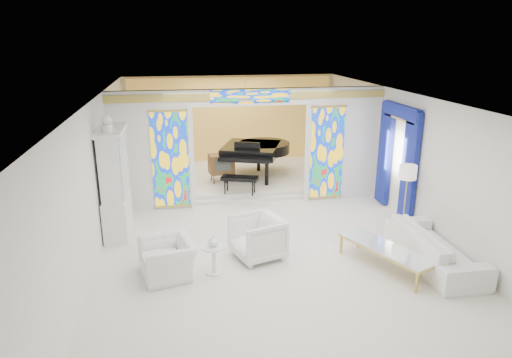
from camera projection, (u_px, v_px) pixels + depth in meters
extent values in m
plane|color=silver|center=(265.00, 233.00, 10.27)|extent=(12.00, 12.00, 0.00)
cube|color=white|center=(265.00, 99.00, 9.37)|extent=(7.00, 12.00, 0.02)
cube|color=silver|center=(231.00, 121.00, 15.46)|extent=(7.00, 0.02, 3.00)
cube|color=silver|center=(390.00, 349.00, 4.18)|extent=(7.00, 0.02, 3.00)
cube|color=silver|center=(96.00, 177.00, 9.24)|extent=(0.02, 12.00, 3.00)
cube|color=silver|center=(415.00, 162.00, 10.40)|extent=(0.02, 12.00, 3.00)
cube|color=silver|center=(151.00, 152.00, 11.28)|extent=(2.00, 0.18, 3.00)
cube|color=silver|center=(343.00, 144.00, 12.11)|extent=(2.00, 0.18, 3.00)
cube|color=silver|center=(250.00, 97.00, 11.31)|extent=(3.00, 0.18, 0.40)
cube|color=white|center=(192.00, 159.00, 11.41)|extent=(0.12, 0.06, 2.60)
cube|color=white|center=(307.00, 154.00, 11.91)|extent=(0.12, 0.06, 2.60)
cube|color=white|center=(251.00, 103.00, 11.26)|extent=(3.24, 0.06, 0.12)
cube|color=gold|center=(251.00, 96.00, 11.21)|extent=(7.00, 0.05, 0.18)
cube|color=gold|center=(170.00, 160.00, 11.32)|extent=(0.90, 0.04, 2.40)
cube|color=gold|center=(327.00, 153.00, 11.99)|extent=(0.90, 0.04, 2.40)
cube|color=gold|center=(251.00, 96.00, 11.20)|extent=(2.00, 0.04, 0.34)
cube|color=silver|center=(239.00, 176.00, 14.09)|extent=(6.80, 3.80, 0.18)
cube|color=gold|center=(232.00, 121.00, 15.34)|extent=(6.70, 0.10, 2.90)
cylinder|color=gold|center=(246.00, 97.00, 13.29)|extent=(0.48, 0.48, 0.30)
cube|color=navy|center=(410.00, 168.00, 10.47)|extent=(0.12, 0.55, 2.60)
cube|color=navy|center=(385.00, 154.00, 11.69)|extent=(0.12, 0.55, 2.60)
cube|color=navy|center=(401.00, 111.00, 10.72)|extent=(0.14, 1.70, 0.30)
cube|color=#E6B751|center=(401.00, 118.00, 10.77)|extent=(0.12, 1.50, 0.06)
cube|color=white|center=(118.00, 214.00, 10.16)|extent=(0.50, 1.40, 0.90)
cube|color=white|center=(113.00, 164.00, 9.82)|extent=(0.44, 1.30, 1.40)
cube|color=white|center=(124.00, 164.00, 9.86)|extent=(0.01, 1.20, 1.30)
cube|color=white|center=(110.00, 130.00, 9.60)|extent=(0.56, 1.46, 0.08)
cylinder|color=white|center=(107.00, 128.00, 9.23)|extent=(0.22, 0.22, 0.16)
sphere|color=white|center=(106.00, 120.00, 9.18)|extent=(0.20, 0.20, 0.20)
imported|color=white|center=(167.00, 258.00, 8.38)|extent=(1.12, 1.22, 0.68)
imported|color=white|center=(257.00, 238.00, 9.02)|extent=(1.16, 1.14, 0.85)
imported|color=white|center=(435.00, 247.00, 8.78)|extent=(0.99, 2.45, 0.71)
cylinder|color=white|center=(214.00, 247.00, 8.37)|extent=(0.59, 0.59, 0.03)
cylinder|color=white|center=(214.00, 260.00, 8.45)|extent=(0.10, 0.10, 0.52)
cylinder|color=white|center=(214.00, 272.00, 8.53)|extent=(0.39, 0.39, 0.03)
imported|color=silver|center=(213.00, 241.00, 8.33)|extent=(0.21, 0.21, 0.20)
cube|color=white|center=(386.00, 248.00, 8.60)|extent=(1.31, 1.98, 0.04)
cube|color=gold|center=(386.00, 249.00, 8.61)|extent=(1.35, 2.02, 0.03)
cube|color=gold|center=(417.00, 283.00, 7.81)|extent=(0.05, 0.05, 0.39)
cube|color=gold|center=(435.00, 275.00, 8.08)|extent=(0.05, 0.05, 0.39)
cube|color=gold|center=(341.00, 244.00, 9.25)|extent=(0.05, 0.05, 0.39)
cube|color=gold|center=(358.00, 239.00, 9.52)|extent=(0.05, 0.05, 0.39)
cylinder|color=gold|center=(402.00, 230.00, 10.36)|extent=(0.27, 0.27, 0.03)
cylinder|color=gold|center=(405.00, 202.00, 10.16)|extent=(0.03, 0.03, 1.42)
cylinder|color=white|center=(408.00, 172.00, 9.95)|extent=(0.39, 0.39, 0.30)
cube|color=black|center=(251.00, 150.00, 13.57)|extent=(2.05, 2.11, 0.30)
cylinder|color=black|center=(264.00, 147.00, 13.86)|extent=(2.00, 2.00, 0.30)
cube|color=black|center=(245.00, 160.00, 12.67)|extent=(1.48, 0.81, 0.11)
cube|color=silver|center=(244.00, 160.00, 12.58)|extent=(1.30, 0.57, 0.03)
cube|color=black|center=(247.00, 147.00, 12.94)|extent=(0.72, 0.29, 0.27)
cube|color=black|center=(240.00, 178.00, 12.17)|extent=(1.04, 0.69, 0.09)
cylinder|color=black|center=(226.00, 172.00, 13.11)|extent=(0.14, 0.14, 0.67)
cylinder|color=black|center=(267.00, 174.00, 12.90)|extent=(0.14, 0.14, 0.67)
cylinder|color=black|center=(259.00, 160.00, 14.30)|extent=(0.14, 0.14, 0.67)
cube|color=brown|center=(221.00, 164.00, 13.18)|extent=(0.76, 0.57, 0.56)
cube|color=#3C413F|center=(223.00, 165.00, 12.96)|extent=(0.45, 0.09, 0.36)
cone|color=brown|center=(214.00, 180.00, 13.07)|extent=(0.05, 0.05, 0.25)
cone|color=brown|center=(232.00, 178.00, 13.23)|extent=(0.05, 0.05, 0.25)
cone|color=brown|center=(211.00, 176.00, 13.37)|extent=(0.05, 0.05, 0.25)
cone|color=brown|center=(229.00, 175.00, 13.54)|extent=(0.05, 0.05, 0.25)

